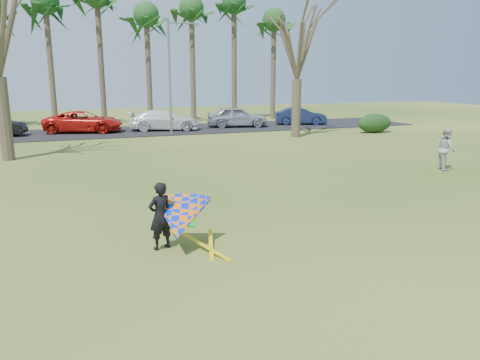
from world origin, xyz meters
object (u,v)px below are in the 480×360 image
object	(u,v)px
streetlight	(172,72)
car_5	(301,116)
pedestrian_a	(446,149)
car_4	(237,117)
car_2	(84,122)
kite_flyer	(178,217)
bare_tree_right	(298,40)
car_3	(165,120)

from	to	relation	value
streetlight	car_5	world-z (taller)	streetlight
streetlight	pedestrian_a	bearing A→B (deg)	-61.14
pedestrian_a	car_4	bearing A→B (deg)	29.98
car_2	kite_flyer	size ratio (longest dim) A/B	2.37
car_2	streetlight	bearing A→B (deg)	-103.96
streetlight	car_5	distance (m)	12.65
bare_tree_right	streetlight	bearing A→B (deg)	152.97
car_5	car_4	bearing A→B (deg)	108.54
car_3	car_4	xyz separation A→B (m)	(6.06, 0.23, 0.06)
streetlight	car_4	distance (m)	7.53
car_2	pedestrian_a	bearing A→B (deg)	-127.27
car_2	kite_flyer	xyz separation A→B (m)	(1.37, -25.84, 0.00)
streetlight	car_2	xyz separation A→B (m)	(-6.07, 3.43, -3.62)
car_3	car_2	bearing A→B (deg)	95.18
car_5	car_2	bearing A→B (deg)	107.50
bare_tree_right	car_3	size ratio (longest dim) A/B	1.72
car_4	car_5	xyz separation A→B (m)	(5.81, -0.08, -0.12)
bare_tree_right	car_3	xyz separation A→B (m)	(-7.95, 6.72, -5.73)
streetlight	kite_flyer	size ratio (longest dim) A/B	3.35
car_5	kite_flyer	world-z (taller)	kite_flyer
bare_tree_right	car_4	distance (m)	9.16
car_5	pedestrian_a	world-z (taller)	pedestrian_a
bare_tree_right	streetlight	distance (m)	9.05
bare_tree_right	streetlight	world-z (taller)	bare_tree_right
car_3	car_5	xyz separation A→B (m)	(11.87, 0.15, -0.06)
bare_tree_right	car_5	world-z (taller)	bare_tree_right
streetlight	car_2	bearing A→B (deg)	150.51
bare_tree_right	car_4	size ratio (longest dim) A/B	1.86
car_2	pedestrian_a	world-z (taller)	pedestrian_a
bare_tree_right	kite_flyer	distance (m)	22.99
bare_tree_right	car_5	distance (m)	9.80
bare_tree_right	kite_flyer	size ratio (longest dim) A/B	3.86
bare_tree_right	car_3	world-z (taller)	bare_tree_right
streetlight	car_3	size ratio (longest dim) A/B	1.49
bare_tree_right	kite_flyer	xyz separation A→B (m)	(-12.54, -18.40, -5.72)
car_3	bare_tree_right	bearing A→B (deg)	-118.15
car_2	car_3	size ratio (longest dim) A/B	1.06
car_2	bare_tree_right	bearing A→B (deg)	-102.59
bare_tree_right	kite_flyer	world-z (taller)	bare_tree_right
kite_flyer	car_4	bearing A→B (deg)	67.23
car_3	car_5	size ratio (longest dim) A/B	1.22
bare_tree_right	car_2	world-z (taller)	bare_tree_right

